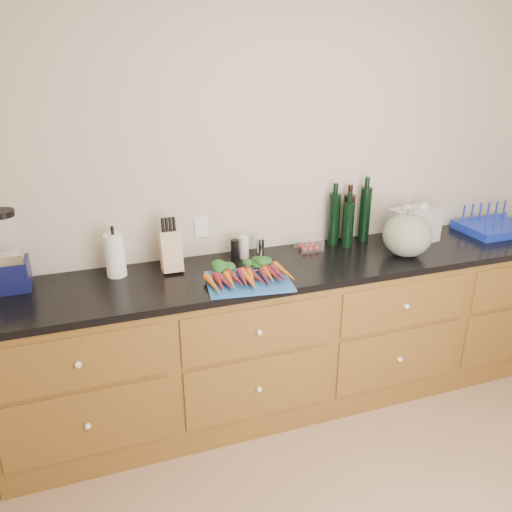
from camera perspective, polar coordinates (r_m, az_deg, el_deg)
name	(u,v)px	position (r m, az deg, el deg)	size (l,w,h in m)	color
wall_back	(294,188)	(3.12, 4.33, 7.75)	(4.10, 0.05, 2.60)	beige
cabinets	(310,333)	(3.17, 6.23, -8.75)	(3.60, 0.64, 0.90)	brown
countertop	(313,264)	(2.96, 6.57, -0.90)	(3.64, 0.62, 0.04)	black
cutting_board	(248,281)	(2.66, -0.89, -2.90)	(0.44, 0.34, 0.01)	#215DAD
carrots	(246,274)	(2.68, -1.12, -2.05)	(0.44, 0.30, 0.06)	orange
squash	(407,235)	(3.11, 16.90, 2.30)	(0.29, 0.29, 0.26)	slate
blender_appliance	(8,256)	(2.81, -26.45, 0.03)	(0.17, 0.17, 0.42)	#0E1243
paper_towel	(115,255)	(2.81, -15.81, 0.10)	(0.11, 0.11, 0.24)	white
knife_block	(171,251)	(2.81, -9.71, 0.55)	(0.11, 0.11, 0.22)	tan
grinder_salt	(244,247)	(2.96, -1.39, 1.01)	(0.06, 0.06, 0.13)	silver
grinder_pepper	(235,249)	(2.95, -2.45, 0.76)	(0.05, 0.05, 0.12)	black
canister_chrome	(260,247)	(2.99, 0.50, 1.04)	(0.05, 0.05, 0.11)	silver
tomato_box	(309,245)	(3.11, 6.07, 1.31)	(0.15, 0.12, 0.07)	white
bottles	(349,219)	(3.22, 10.59, 4.19)	(0.29, 0.15, 0.35)	black
grocery_bag	(414,225)	(3.40, 17.56, 3.40)	(0.28, 0.22, 0.20)	silver
dish_rack	(494,226)	(3.79, 25.55, 3.16)	(0.44, 0.35, 0.18)	#142CB0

